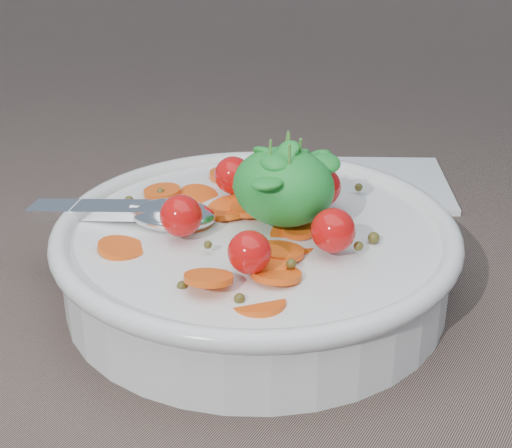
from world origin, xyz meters
The scene contains 3 objects.
ground centered at (0.00, 0.00, 0.00)m, with size 6.00×6.00×0.00m, color #776155.
bowl centered at (-0.01, 0.01, 0.03)m, with size 0.29×0.27×0.11m.
napkin centered at (-0.01, 0.22, 0.00)m, with size 0.14×0.12×0.01m, color white.
Camera 1 is at (0.22, -0.39, 0.28)m, focal length 55.00 mm.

